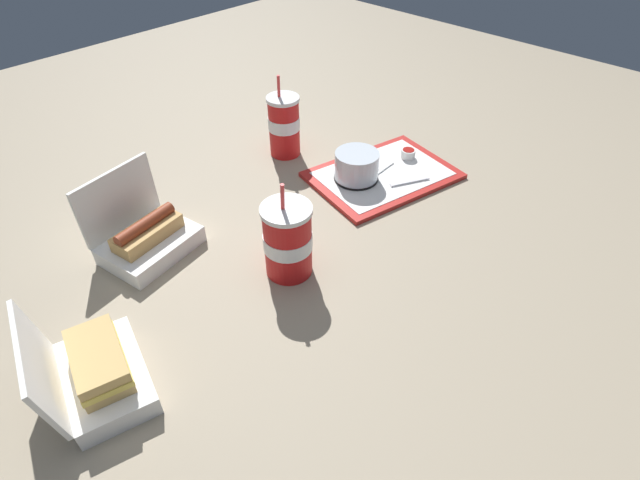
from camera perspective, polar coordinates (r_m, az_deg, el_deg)
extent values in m
plane|color=gray|center=(1.11, -0.88, -1.59)|extent=(3.20, 3.20, 0.00)
cube|color=red|center=(1.36, 7.17, 7.35)|extent=(0.42, 0.34, 0.01)
cube|color=white|center=(1.35, 7.19, 7.58)|extent=(0.37, 0.29, 0.00)
cylinder|color=black|center=(1.32, 4.13, 7.13)|extent=(0.12, 0.12, 0.01)
cylinder|color=beige|center=(1.31, 4.19, 8.15)|extent=(0.09, 0.09, 0.05)
cylinder|color=silver|center=(1.30, 4.21, 8.53)|extent=(0.11, 0.11, 0.07)
cylinder|color=white|center=(1.43, 10.03, 9.69)|extent=(0.04, 0.04, 0.02)
cylinder|color=#9E140F|center=(1.42, 10.08, 10.04)|extent=(0.03, 0.03, 0.01)
cube|color=white|center=(1.38, 5.54, 8.64)|extent=(0.10, 0.10, 0.00)
cube|color=white|center=(1.32, 10.35, 6.53)|extent=(0.10, 0.06, 0.00)
cube|color=white|center=(1.16, -18.72, -0.56)|extent=(0.22, 0.17, 0.04)
cube|color=white|center=(1.16, -22.13, 4.22)|extent=(0.19, 0.04, 0.14)
cube|color=tan|center=(1.14, -19.10, 0.81)|extent=(0.16, 0.09, 0.03)
cylinder|color=brown|center=(1.12, -19.36, 1.75)|extent=(0.15, 0.05, 0.03)
cylinder|color=yellow|center=(1.12, -19.46, 2.11)|extent=(0.13, 0.03, 0.01)
cube|color=white|center=(0.94, -23.20, -14.26)|extent=(0.18, 0.23, 0.04)
cube|color=white|center=(0.89, -29.43, -12.62)|extent=(0.08, 0.20, 0.13)
cube|color=tan|center=(0.92, -23.69, -13.15)|extent=(0.11, 0.16, 0.02)
cube|color=#E5C651|center=(0.91, -23.96, -12.54)|extent=(0.12, 0.16, 0.01)
cube|color=tan|center=(0.89, -24.24, -11.90)|extent=(0.11, 0.16, 0.02)
cylinder|color=red|center=(1.02, -3.56, -0.35)|extent=(0.10, 0.10, 0.15)
cylinder|color=white|center=(1.01, -3.57, -0.17)|extent=(0.10, 0.10, 0.03)
cylinder|color=white|center=(0.96, -3.76, 3.36)|extent=(0.10, 0.10, 0.01)
cylinder|color=red|center=(0.94, -4.48, 5.04)|extent=(0.01, 0.01, 0.06)
cylinder|color=red|center=(1.42, -4.11, 12.67)|extent=(0.09, 0.09, 0.16)
cylinder|color=white|center=(1.42, -4.14, 13.21)|extent=(0.09, 0.09, 0.04)
cylinder|color=white|center=(1.39, -4.28, 15.80)|extent=(0.09, 0.09, 0.01)
cylinder|color=red|center=(1.37, -4.75, 17.11)|extent=(0.01, 0.01, 0.06)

